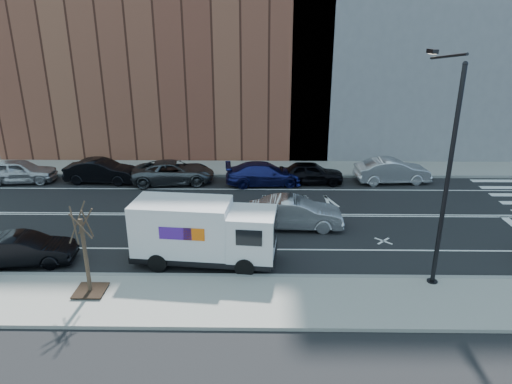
{
  "coord_description": "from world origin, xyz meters",
  "views": [
    {
      "loc": [
        -0.13,
        -24.11,
        10.22
      ],
      "look_at": [
        -0.48,
        -0.02,
        1.4
      ],
      "focal_mm": 32.0,
      "sensor_mm": 36.0,
      "label": 1
    }
  ],
  "objects_px": {
    "fedex_van": "(203,232)",
    "driving_sedan": "(295,213)",
    "far_parked_a": "(20,171)",
    "far_parked_b": "(101,171)"
  },
  "relations": [
    {
      "from": "fedex_van",
      "to": "far_parked_a",
      "type": "height_order",
      "value": "fedex_van"
    },
    {
      "from": "driving_sedan",
      "to": "far_parked_a",
      "type": "bearing_deg",
      "value": 70.33
    },
    {
      "from": "fedex_van",
      "to": "far_parked_a",
      "type": "relative_size",
      "value": 1.39
    },
    {
      "from": "fedex_van",
      "to": "driving_sedan",
      "type": "height_order",
      "value": "fedex_van"
    },
    {
      "from": "far_parked_b",
      "to": "driving_sedan",
      "type": "bearing_deg",
      "value": -116.41
    },
    {
      "from": "driving_sedan",
      "to": "fedex_van",
      "type": "bearing_deg",
      "value": 133.37
    },
    {
      "from": "fedex_van",
      "to": "far_parked_b",
      "type": "xyz_separation_m",
      "value": [
        -8.43,
        11.25,
        -0.74
      ]
    },
    {
      "from": "far_parked_a",
      "to": "driving_sedan",
      "type": "xyz_separation_m",
      "value": [
        18.43,
        -7.21,
        0.02
      ]
    },
    {
      "from": "fedex_van",
      "to": "driving_sedan",
      "type": "xyz_separation_m",
      "value": [
        4.4,
        3.91,
        -0.72
      ]
    },
    {
      "from": "far_parked_a",
      "to": "far_parked_b",
      "type": "relative_size",
      "value": 0.98
    }
  ]
}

